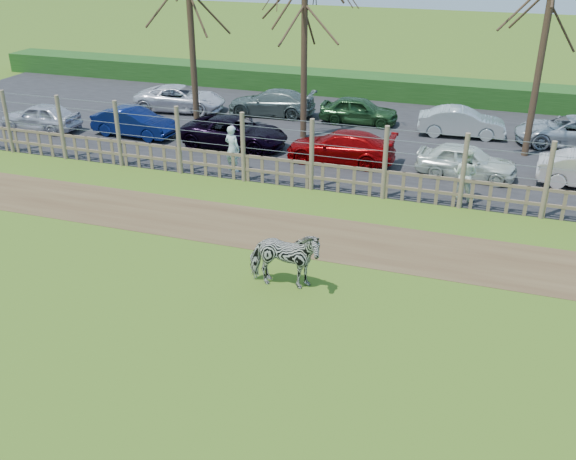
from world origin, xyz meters
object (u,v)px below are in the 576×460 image
(zebra, at_px, (284,259))
(car_3, at_px, (341,147))
(car_12, at_px, (570,131))
(car_1, at_px, (134,122))
(car_11, at_px, (462,122))
(car_4, at_px, (467,161))
(tree_right, at_px, (548,18))
(visitor_a, at_px, (232,149))
(car_2, at_px, (235,132))
(car_8, at_px, (181,98))
(car_10, at_px, (359,110))
(visitor_b, at_px, (465,174))
(car_0, at_px, (41,117))
(tree_mid, at_px, (304,19))
(car_9, at_px, (271,103))

(zebra, distance_m, car_3, 9.49)
(zebra, relative_size, car_12, 0.44)
(car_3, bearing_deg, car_1, -93.57)
(car_11, xyz_separation_m, car_12, (4.31, 0.07, 0.00))
(car_4, bearing_deg, zebra, 161.75)
(car_11, bearing_deg, car_4, -178.06)
(tree_right, relative_size, visitor_a, 4.26)
(car_2, height_order, car_11, same)
(car_8, bearing_deg, car_4, -116.33)
(car_3, xyz_separation_m, car_10, (-0.51, 5.34, 0.00))
(car_1, distance_m, car_2, 4.65)
(visitor_a, distance_m, car_8, 8.96)
(car_10, bearing_deg, car_11, -97.04)
(zebra, relative_size, car_3, 0.46)
(visitor_b, xyz_separation_m, car_10, (-5.26, 7.57, -0.26))
(car_0, relative_size, car_12, 0.82)
(car_4, xyz_separation_m, car_10, (-5.17, 5.45, 0.00))
(visitor_b, relative_size, car_11, 0.47)
(car_4, relative_size, car_8, 0.82)
(tree_mid, distance_m, car_12, 11.71)
(car_8, bearing_deg, car_12, -96.40)
(visitor_b, relative_size, car_8, 0.40)
(car_4, xyz_separation_m, car_8, (-13.85, 4.83, 0.00))
(car_8, xyz_separation_m, car_11, (13.26, 0.15, 0.00))
(car_0, distance_m, car_4, 18.18)
(car_9, bearing_deg, car_4, 55.28)
(car_0, height_order, car_8, same)
(visitor_a, distance_m, car_3, 4.16)
(car_4, bearing_deg, car_10, 46.92)
(car_4, bearing_deg, visitor_b, -174.23)
(visitor_a, distance_m, car_2, 2.85)
(car_2, bearing_deg, car_4, -91.80)
(tree_right, distance_m, car_0, 20.99)
(car_0, height_order, car_2, same)
(tree_right, height_order, car_4, tree_right)
(car_10, relative_size, car_12, 0.82)
(zebra, height_order, car_1, zebra)
(car_3, bearing_deg, tree_mid, -139.38)
(tree_mid, distance_m, car_9, 5.63)
(car_0, relative_size, car_1, 0.97)
(tree_right, distance_m, car_4, 5.96)
(visitor_b, height_order, car_2, visitor_b)
(car_1, distance_m, car_9, 6.66)
(car_0, bearing_deg, tree_mid, 102.60)
(car_4, bearing_deg, visitor_a, 107.83)
(car_11, distance_m, car_12, 4.31)
(tree_right, xyz_separation_m, car_1, (-15.90, -2.66, -4.60))
(car_0, relative_size, car_10, 1.00)
(visitor_a, relative_size, car_0, 0.49)
(car_8, xyz_separation_m, car_12, (17.56, 0.22, 0.00))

